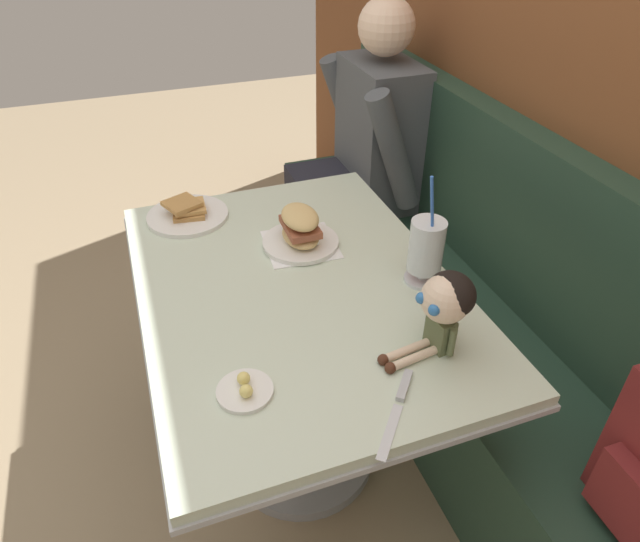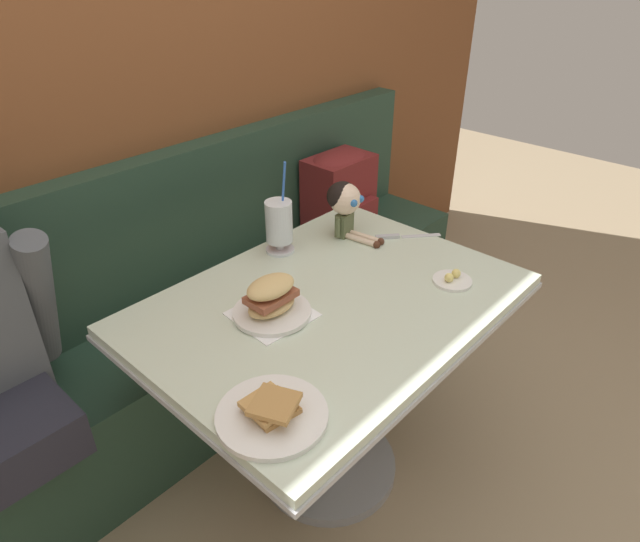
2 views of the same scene
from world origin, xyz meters
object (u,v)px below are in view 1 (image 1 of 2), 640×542
Objects in this scene: toast_plate at (188,213)px; milkshake_glass at (426,248)px; butter_saucer at (245,390)px; butter_knife at (401,397)px; sandwich_plate at (300,231)px; diner_patron at (370,136)px; seated_doll at (445,303)px.

milkshake_glass is at bearing 44.81° from toast_plate.
toast_plate is 0.76m from milkshake_glass.
butter_knife is (0.12, 0.30, -0.00)m from butter_saucer.
toast_plate is 1.30× the size of butter_knife.
diner_patron reaches higher than sandwich_plate.
seated_doll reaches higher than toast_plate.
butter_knife is at bearing -34.09° from milkshake_glass.
seated_doll reaches higher than butter_saucer.
sandwich_plate is at bearing -137.35° from milkshake_glass.
diner_patron is (-1.16, 0.35, -0.13)m from seated_doll.
milkshake_glass is 2.63× the size of butter_saucer.
milkshake_glass is at bearing 112.56° from butter_saucer.
butter_knife is at bearing -21.31° from diner_patron.
milkshake_glass is 0.39× the size of diner_patron.
sandwich_plate is 0.27× the size of diner_patron.
diner_patron reaches higher than toast_plate.
diner_patron is (-0.66, 0.51, -0.04)m from sandwich_plate.
butter_saucer is at bearing -67.44° from milkshake_glass.
butter_knife is (0.62, 0.01, -0.04)m from sandwich_plate.
milkshake_glass reaches higher than butter_knife.
sandwich_plate is at bearing -37.83° from diner_patron.
milkshake_glass is 0.43m from butter_knife.
butter_knife is 0.24× the size of diner_patron.
sandwich_plate is 1.83× the size of butter_saucer.
sandwich_plate is at bearing -161.94° from seated_doll.
butter_saucer is 0.15× the size of diner_patron.
sandwich_plate is 0.54m from seated_doll.
toast_plate is 0.39m from sandwich_plate.
sandwich_plate reaches higher than butter_knife.
butter_saucer is at bearing -34.64° from diner_patron.
toast_plate is at bearing 179.97° from butter_saucer.
seated_doll is at bearing 30.16° from toast_plate.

